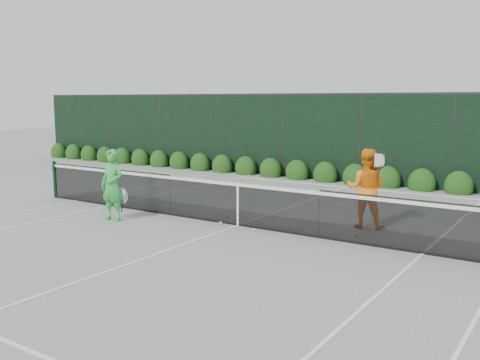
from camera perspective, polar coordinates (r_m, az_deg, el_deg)
The scene contains 8 objects.
ground at distance 12.17m, azimuth -0.22°, elevation -4.89°, with size 80.00×80.00×0.00m, color gray.
tennis_net at distance 12.07m, azimuth -0.32°, elevation -2.42°, with size 12.90×0.10×1.07m.
player_woman at distance 12.91m, azimuth -13.45°, elevation -0.53°, with size 0.68×0.46×1.69m.
player_man at distance 12.15m, azimuth 13.29°, elevation -0.88°, with size 0.99×0.84×1.77m.
court_lines at distance 12.17m, azimuth -0.22°, elevation -4.86°, with size 11.03×23.83×0.01m.
windscreen_fence at distance 9.79m, azimuth -9.04°, elevation 0.71°, with size 32.00×21.07×3.06m.
hedge_row at distance 18.41m, azimuth 12.19°, elevation 0.27°, with size 31.66×0.65×0.94m.
tennis_balls at distance 12.02m, azimuth 3.27°, elevation -4.91°, with size 3.33×1.02×0.07m.
Camera 1 is at (6.55, -9.86, 2.84)m, focal length 40.00 mm.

